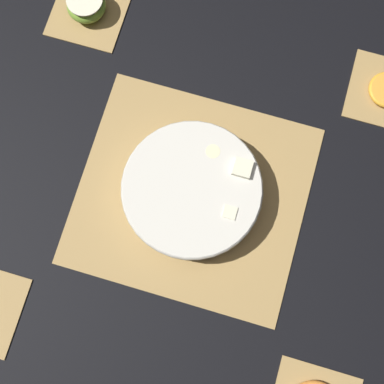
# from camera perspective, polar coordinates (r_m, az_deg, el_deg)

# --- Properties ---
(ground_plane) EXTENTS (6.00, 6.00, 0.00)m
(ground_plane) POSITION_cam_1_polar(r_m,az_deg,el_deg) (0.96, -0.00, -0.36)
(ground_plane) COLOR black
(bamboo_mat_center) EXTENTS (0.40, 0.37, 0.01)m
(bamboo_mat_center) POSITION_cam_1_polar(r_m,az_deg,el_deg) (0.96, -0.00, -0.32)
(bamboo_mat_center) COLOR #A8844C
(bamboo_mat_center) RESTS_ON ground_plane
(coaster_mat_near_right) EXTENTS (0.14, 0.14, 0.01)m
(coaster_mat_near_right) POSITION_cam_1_polar(r_m,az_deg,el_deg) (1.11, -10.97, 18.34)
(coaster_mat_near_right) COLOR #A8844C
(coaster_mat_near_right) RESTS_ON ground_plane
(fruit_salad_bowl) EXTENTS (0.24, 0.24, 0.07)m
(fruit_salad_bowl) POSITION_cam_1_polar(r_m,az_deg,el_deg) (0.92, 0.05, 0.15)
(fruit_salad_bowl) COLOR silver
(fruit_salad_bowl) RESTS_ON bamboo_mat_center
(apple_half) EXTENTS (0.07, 0.07, 0.04)m
(apple_half) POSITION_cam_1_polar(r_m,az_deg,el_deg) (1.09, -11.22, 18.99)
(apple_half) COLOR #7FAD38
(apple_half) RESTS_ON coaster_mat_near_right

